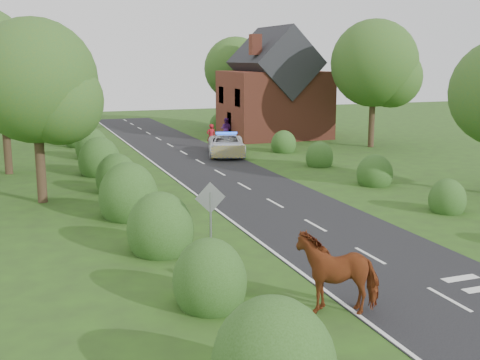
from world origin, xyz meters
name	(u,v)px	position (x,y,z in m)	size (l,w,h in m)	color
ground	(370,256)	(0.00, 0.00, 0.00)	(120.00, 120.00, 0.00)	#2A411A
road	(225,176)	(0.00, 15.00, 0.01)	(6.00, 70.00, 0.02)	black
road_markings	(209,185)	(-1.60, 12.93, 0.03)	(4.96, 70.00, 0.01)	white
hedgerow_left	(119,182)	(-6.51, 11.69, 0.75)	(2.75, 50.41, 3.00)	#274A17
hedgerow_right	(362,171)	(6.60, 11.21, 0.55)	(2.10, 45.78, 2.10)	#274A17
tree_left_a	(41,86)	(-9.75, 11.86, 5.34)	(5.74, 5.60, 8.38)	#332316
tree_left_b	(7,86)	(-11.25, 19.86, 5.04)	(5.74, 5.60, 8.07)	#332316
tree_left_d	(21,69)	(-10.23, 39.85, 5.64)	(6.15, 6.00, 8.89)	#332316
tree_right_b	(379,67)	(14.29, 21.84, 5.94)	(6.56, 6.40, 9.40)	#332316
tree_right_c	(239,71)	(9.27, 37.85, 5.34)	(6.15, 6.00, 8.58)	#332316
road_sign	(210,208)	(-5.00, 2.00, 1.65)	(1.06, 0.08, 2.53)	gray
house	(274,92)	(9.49, 30.00, 3.79)	(8.00, 7.40, 9.17)	brown
cow	(337,276)	(-3.18, -3.36, 0.88)	(1.31, 2.48, 1.76)	maroon
police_van	(226,145)	(2.50, 21.99, 0.73)	(3.81, 5.74, 1.61)	silver
pedestrian_red	(211,136)	(2.44, 25.27, 0.92)	(0.67, 0.44, 1.84)	maroon
pedestrian_purple	(226,129)	(5.06, 29.49, 0.90)	(0.88, 0.68, 1.80)	#521E77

